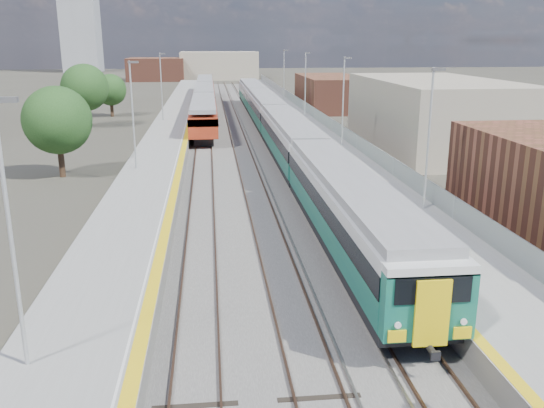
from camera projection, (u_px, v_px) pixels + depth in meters
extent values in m
plane|color=#47443A|center=(259.00, 142.00, 57.77)|extent=(320.00, 320.00, 0.00)
cube|color=#565451|center=(236.00, 138.00, 59.92)|extent=(10.50, 155.00, 0.06)
cube|color=#4C3323|center=(262.00, 133.00, 62.60)|extent=(0.07, 160.00, 0.14)
cube|color=#4C3323|center=(275.00, 133.00, 62.75)|extent=(0.07, 160.00, 0.14)
cube|color=#4C3323|center=(230.00, 134.00, 62.24)|extent=(0.07, 160.00, 0.14)
cube|color=#4C3323|center=(243.00, 134.00, 62.39)|extent=(0.07, 160.00, 0.14)
cube|color=#4C3323|center=(198.00, 134.00, 61.88)|extent=(0.07, 160.00, 0.14)
cube|color=#4C3323|center=(211.00, 134.00, 62.02)|extent=(0.07, 160.00, 0.14)
cube|color=gray|center=(259.00, 133.00, 62.57)|extent=(0.08, 160.00, 0.10)
cube|color=gray|center=(246.00, 134.00, 62.42)|extent=(0.08, 160.00, 0.10)
cube|color=slate|center=(307.00, 133.00, 60.56)|extent=(4.70, 155.00, 1.00)
cube|color=gray|center=(307.00, 128.00, 60.42)|extent=(4.70, 155.00, 0.03)
cube|color=gold|center=(287.00, 128.00, 60.20)|extent=(0.40, 155.00, 0.01)
cube|color=gray|center=(327.00, 122.00, 60.49)|extent=(0.06, 155.00, 1.20)
cylinder|color=#9EA0A3|center=(428.00, 140.00, 30.37)|extent=(0.12, 0.12, 7.50)
cube|color=#4C4C4F|center=(438.00, 69.00, 29.39)|extent=(0.70, 0.18, 0.14)
cylinder|color=#9EA0A3|center=(343.00, 102.00, 49.49)|extent=(0.12, 0.12, 7.50)
cube|color=#4C4C4F|center=(347.00, 58.00, 48.52)|extent=(0.70, 0.18, 0.14)
cylinder|color=#9EA0A3|center=(305.00, 85.00, 68.62)|extent=(0.12, 0.12, 7.50)
cube|color=#4C4C4F|center=(308.00, 53.00, 67.64)|extent=(0.70, 0.18, 0.14)
cylinder|color=#9EA0A3|center=(284.00, 75.00, 87.74)|extent=(0.12, 0.12, 7.50)
cube|color=#4C4C4F|center=(286.00, 50.00, 86.77)|extent=(0.70, 0.18, 0.14)
cube|color=slate|center=(169.00, 135.00, 59.09)|extent=(4.30, 155.00, 1.00)
cube|color=gray|center=(169.00, 130.00, 58.95)|extent=(4.30, 155.00, 0.03)
cube|color=gold|center=(188.00, 129.00, 59.14)|extent=(0.45, 155.00, 0.01)
cube|color=silver|center=(184.00, 130.00, 59.10)|extent=(0.08, 155.00, 0.01)
cylinder|color=#9EA0A3|center=(11.00, 239.00, 15.25)|extent=(0.12, 0.12, 7.50)
cube|color=#4C4C4F|center=(3.00, 100.00, 14.27)|extent=(0.70, 0.18, 0.14)
cylinder|color=#9EA0A3|center=(133.00, 116.00, 40.11)|extent=(0.12, 0.12, 7.50)
cube|color=#4C4C4F|center=(133.00, 62.00, 39.13)|extent=(0.70, 0.18, 0.14)
cylinder|color=#9EA0A3|center=(161.00, 87.00, 64.97)|extent=(0.12, 0.12, 7.50)
cube|color=#4C4C4F|center=(162.00, 54.00, 64.00)|extent=(0.70, 0.18, 0.14)
cube|color=#A39A82|center=(434.00, 114.00, 53.76)|extent=(11.00, 22.00, 6.40)
cube|color=brown|center=(330.00, 93.00, 85.23)|extent=(8.00, 18.00, 4.80)
cube|color=#A39A82|center=(219.00, 65.00, 152.22)|extent=(20.00, 14.00, 7.00)
cube|color=brown|center=(156.00, 69.00, 145.98)|extent=(14.00, 12.00, 5.60)
cube|color=gray|center=(79.00, 7.00, 181.51)|extent=(11.00, 11.00, 40.00)
cube|color=black|center=(348.00, 236.00, 27.34)|extent=(2.76, 19.78, 0.47)
cube|color=#10534E|center=(348.00, 220.00, 27.12)|extent=(2.86, 19.78, 1.16)
cube|color=black|center=(349.00, 201.00, 26.87)|extent=(2.92, 19.78, 0.79)
cube|color=silver|center=(349.00, 188.00, 26.70)|extent=(2.86, 19.78, 0.49)
cube|color=gray|center=(350.00, 179.00, 26.58)|extent=(2.54, 19.78, 0.41)
cube|color=black|center=(289.00, 155.00, 46.74)|extent=(2.76, 19.78, 0.47)
cube|color=#10534E|center=(290.00, 145.00, 46.52)|extent=(2.86, 19.78, 1.16)
cube|color=black|center=(290.00, 134.00, 46.27)|extent=(2.92, 19.78, 0.79)
cube|color=silver|center=(290.00, 126.00, 46.09)|extent=(2.86, 19.78, 0.49)
cube|color=gray|center=(290.00, 121.00, 45.98)|extent=(2.54, 19.78, 0.41)
cube|color=black|center=(265.00, 121.00, 66.13)|extent=(2.76, 19.78, 0.47)
cube|color=#10534E|center=(265.00, 114.00, 65.91)|extent=(2.86, 19.78, 1.16)
cube|color=black|center=(265.00, 106.00, 65.66)|extent=(2.92, 19.78, 0.79)
cube|color=silver|center=(265.00, 101.00, 65.49)|extent=(2.86, 19.78, 0.49)
cube|color=gray|center=(265.00, 97.00, 65.37)|extent=(2.54, 19.78, 0.41)
cube|color=black|center=(252.00, 103.00, 85.53)|extent=(2.76, 19.78, 0.47)
cube|color=#10534E|center=(252.00, 97.00, 85.30)|extent=(2.86, 19.78, 1.16)
cube|color=black|center=(252.00, 91.00, 85.05)|extent=(2.92, 19.78, 0.79)
cube|color=silver|center=(252.00, 87.00, 84.88)|extent=(2.86, 19.78, 0.49)
cube|color=gray|center=(252.00, 84.00, 84.76)|extent=(2.54, 19.78, 0.41)
cube|color=#10534E|center=(428.00, 305.00, 17.29)|extent=(2.84, 0.61, 2.13)
cube|color=black|center=(433.00, 291.00, 16.82)|extent=(2.33, 0.06, 0.81)
cube|color=yellow|center=(432.00, 314.00, 16.96)|extent=(1.07, 0.10, 2.13)
cube|color=black|center=(204.00, 130.00, 62.25)|extent=(1.89, 16.07, 0.66)
cube|color=maroon|center=(204.00, 116.00, 61.82)|extent=(2.79, 18.91, 1.99)
cube|color=black|center=(204.00, 111.00, 61.68)|extent=(2.85, 18.91, 0.70)
cube|color=gray|center=(203.00, 102.00, 61.41)|extent=(2.49, 18.91, 0.40)
cube|color=black|center=(205.00, 110.00, 80.80)|extent=(1.89, 16.07, 0.66)
cube|color=maroon|center=(205.00, 98.00, 80.37)|extent=(2.79, 18.91, 1.99)
cube|color=black|center=(205.00, 95.00, 80.24)|extent=(2.85, 18.91, 0.70)
cube|color=gray|center=(204.00, 88.00, 79.97)|extent=(2.49, 18.91, 0.40)
cube|color=black|center=(205.00, 97.00, 99.36)|extent=(1.89, 16.07, 0.66)
cube|color=maroon|center=(205.00, 88.00, 98.93)|extent=(2.79, 18.91, 1.99)
cube|color=black|center=(205.00, 85.00, 98.79)|extent=(2.85, 18.91, 0.70)
cube|color=gray|center=(205.00, 79.00, 98.52)|extent=(2.49, 18.91, 0.40)
cylinder|color=#382619|center=(61.00, 161.00, 42.75)|extent=(0.44, 0.44, 2.35)
sphere|color=#1A3C17|center=(57.00, 120.00, 41.91)|extent=(4.96, 4.96, 4.96)
cylinder|color=#382619|center=(87.00, 116.00, 67.28)|extent=(0.44, 0.44, 2.55)
sphere|color=#1A3C17|center=(85.00, 88.00, 66.37)|extent=(5.39, 5.39, 5.39)
cylinder|color=#382619|center=(112.00, 109.00, 77.00)|extent=(0.44, 0.44, 1.96)
sphere|color=#1A3C17|center=(111.00, 90.00, 76.30)|extent=(4.14, 4.14, 4.14)
cylinder|color=#382619|center=(423.00, 114.00, 71.80)|extent=(0.44, 0.44, 2.10)
sphere|color=#1A3C17|center=(425.00, 91.00, 71.05)|extent=(4.43, 4.43, 4.43)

